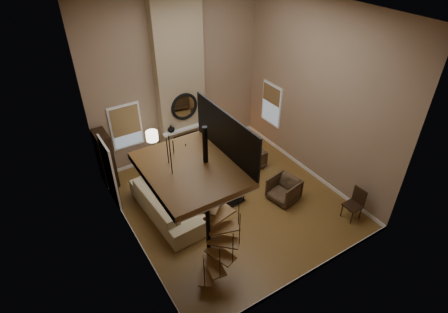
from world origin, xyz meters
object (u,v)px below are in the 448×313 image
armchair_near (255,157)px  armchair_far (285,188)px  sofa (167,203)px  accent_lamp (221,138)px  hutch (106,159)px  coffee_table (226,197)px  side_chair (355,202)px  floor_lamp (152,140)px

armchair_near → armchair_far: armchair_far is taller
sofa → accent_lamp: sofa is taller
hutch → armchair_near: size_ratio=2.50×
accent_lamp → armchair_far: bearing=-89.4°
hutch → coffee_table: bearing=-47.6°
side_chair → coffee_table: bearing=140.1°
armchair_far → floor_lamp: (-2.87, 3.07, 1.06)m
floor_lamp → armchair_far: bearing=-46.9°
hutch → coffee_table: size_ratio=1.39×
sofa → coffee_table: sofa is taller
accent_lamp → side_chair: side_chair is taller
armchair_far → hutch: bearing=-140.6°
sofa → coffee_table: (1.64, -0.56, -0.11)m
sofa → side_chair: (4.44, -2.91, 0.13)m
hutch → armchair_far: hutch is taller
hutch → floor_lamp: 1.56m
sofa → hutch: bearing=19.7°
accent_lamp → side_chair: bearing=-77.7°
hutch → side_chair: hutch is taller
armchair_near → armchair_far: (-0.17, -1.82, 0.00)m
hutch → coffee_table: hutch is taller
armchair_far → coffee_table: (-1.69, 0.69, -0.07)m
armchair_far → accent_lamp: bearing=169.5°
coffee_table → sofa: bearing=161.2°
armchair_far → accent_lamp: armchair_far is taller
armchair_far → coffee_table: size_ratio=0.63×
sofa → side_chair: size_ratio=2.95×
hutch → armchair_far: size_ratio=2.20×
sofa → coffee_table: size_ratio=2.16×
armchair_far → accent_lamp: (-0.04, 3.61, -0.10)m
sofa → accent_lamp: 4.05m
floor_lamp → side_chair: size_ratio=1.77×
hutch → armchair_near: 4.81m
floor_lamp → side_chair: floor_lamp is taller
side_chair → armchair_near: bearing=105.2°
armchair_near → coffee_table: 2.18m
armchair_near → accent_lamp: (-0.21, 1.79, -0.10)m
sofa → armchair_near: size_ratio=3.91×
armchair_near → coffee_table: size_ratio=0.55×
coffee_table → side_chair: bearing=-39.9°
armchair_far → floor_lamp: size_ratio=0.48×
armchair_near → floor_lamp: 3.46m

